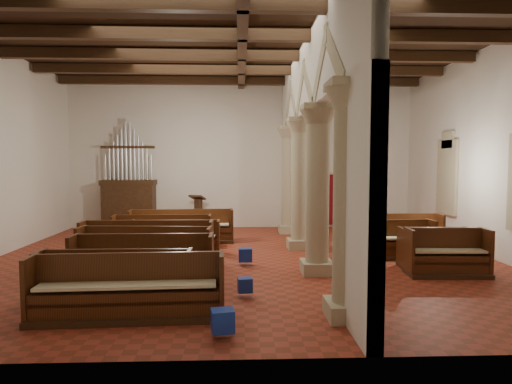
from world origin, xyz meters
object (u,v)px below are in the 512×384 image
object	(u,v)px
lectern	(198,215)
aisle_pew_0	(447,260)
processional_banner	(345,214)
nave_pew_0	(128,298)
pipe_organ	(129,196)

from	to	relation	value
lectern	aisle_pew_0	world-z (taller)	lectern
processional_banner	nave_pew_0	xyz separation A→B (m)	(-5.82, -8.34, -0.43)
aisle_pew_0	nave_pew_0	bearing A→B (deg)	-156.58
processional_banner	aisle_pew_0	xyz separation A→B (m)	(1.04, -5.77, -0.42)
nave_pew_0	aisle_pew_0	size ratio (longest dim) A/B	1.73
lectern	processional_banner	bearing A→B (deg)	6.73
pipe_organ	processional_banner	xyz separation A→B (m)	(8.32, -1.56, -0.57)
processional_banner	aisle_pew_0	bearing A→B (deg)	-69.11
processional_banner	lectern	bearing A→B (deg)	175.11
lectern	nave_pew_0	distance (m)	9.89
pipe_organ	aisle_pew_0	distance (m)	11.93
pipe_organ	nave_pew_0	distance (m)	10.26
pipe_organ	nave_pew_0	bearing A→B (deg)	-75.81
processional_banner	aisle_pew_0	distance (m)	5.87
lectern	processional_banner	distance (m)	5.78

